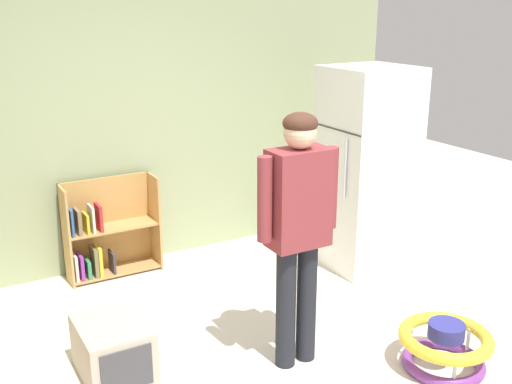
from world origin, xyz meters
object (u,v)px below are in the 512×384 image
Objects in this scene: refrigerator at (366,169)px; bookshelf at (105,235)px; standing_person at (298,219)px; pet_carrier at (113,349)px; baby_walker at (445,346)px.

bookshelf is at bearing 156.36° from refrigerator.
refrigerator is 1.76m from standing_person.
bookshelf is 1.54× the size of pet_carrier.
refrigerator is 1.86m from baby_walker.
pet_carrier is (-2.50, -0.59, -0.71)m from refrigerator.
bookshelf is 1.57m from pet_carrier.
refrigerator is 3.22× the size of pet_carrier.
bookshelf reaches higher than pet_carrier.
refrigerator reaches higher than standing_person.
baby_walker is (-0.61, -1.59, -0.73)m from refrigerator.
standing_person reaches higher than bookshelf.
standing_person is at bearing 145.66° from baby_walker.
baby_walker is at bearing -59.34° from bookshelf.
pet_carrier is at bearing 157.32° from standing_person.
bookshelf reaches higher than baby_walker.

